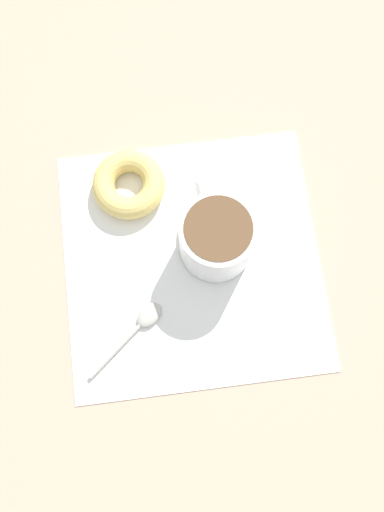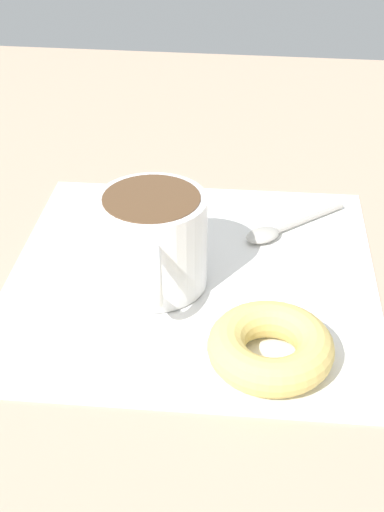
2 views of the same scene
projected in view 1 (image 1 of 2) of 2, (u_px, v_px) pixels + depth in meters
ground_plane at (188, 276)px, 74.32cm from camera, size 120.00×120.00×2.00cm
napkin at (192, 260)px, 73.68cm from camera, size 33.50×33.50×0.30cm
coffee_cup at (216, 237)px, 69.77cm from camera, size 9.34×12.52×8.44cm
donut at (129, 184)px, 74.62cm from camera, size 9.60×9.60×2.92cm
spoon at (140, 324)px, 71.01cm from camera, size 10.22×9.23×0.90cm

